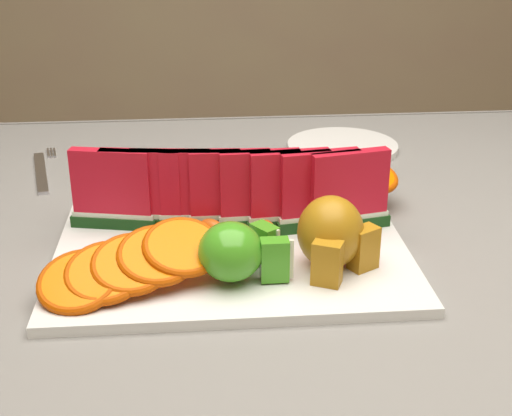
% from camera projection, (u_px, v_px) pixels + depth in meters
% --- Properties ---
extents(table, '(1.40, 0.90, 0.75)m').
position_uv_depth(table, '(264.00, 313.00, 0.90)').
color(table, '#452B16').
rests_on(table, ground).
extents(tablecloth, '(1.53, 1.03, 0.20)m').
position_uv_depth(tablecloth, '(264.00, 269.00, 0.88)').
color(tablecloth, gray).
rests_on(tablecloth, table).
extents(platter, '(0.40, 0.30, 0.01)m').
position_uv_depth(platter, '(232.00, 252.00, 0.82)').
color(platter, silver).
rests_on(platter, tablecloth).
extents(apple_cluster, '(0.11, 0.09, 0.06)m').
position_uv_depth(apple_cluster, '(237.00, 252.00, 0.73)').
color(apple_cluster, '#209612').
rests_on(apple_cluster, platter).
extents(pear_cluster, '(0.09, 0.09, 0.08)m').
position_uv_depth(pear_cluster, '(332.00, 235.00, 0.76)').
color(pear_cluster, '#9A7609').
rests_on(pear_cluster, platter).
extents(side_plate, '(0.20, 0.20, 0.01)m').
position_uv_depth(side_plate, '(342.00, 146.00, 1.16)').
color(side_plate, silver).
rests_on(side_plate, tablecloth).
extents(fork, '(0.05, 0.19, 0.00)m').
position_uv_depth(fork, '(42.00, 170.00, 1.07)').
color(fork, silver).
rests_on(fork, tablecloth).
extents(watermelon_row, '(0.39, 0.07, 0.10)m').
position_uv_depth(watermelon_row, '(230.00, 192.00, 0.85)').
color(watermelon_row, '#0F360A').
rests_on(watermelon_row, platter).
extents(orange_fan_front, '(0.21, 0.13, 0.06)m').
position_uv_depth(orange_fan_front, '(132.00, 264.00, 0.73)').
color(orange_fan_front, '#CF460D').
rests_on(orange_fan_front, platter).
extents(orange_fan_back, '(0.38, 0.11, 0.05)m').
position_uv_depth(orange_fan_back, '(260.00, 185.00, 0.93)').
color(orange_fan_back, '#CF460D').
rests_on(orange_fan_back, platter).
extents(tangerine_segments, '(0.17, 0.07, 0.02)m').
position_uv_depth(tangerine_segments, '(215.00, 233.00, 0.82)').
color(tangerine_segments, orange).
rests_on(tangerine_segments, platter).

